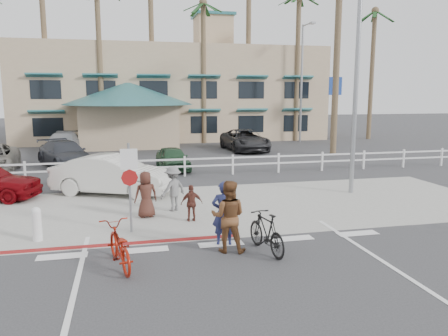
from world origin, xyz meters
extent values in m
plane|color=#333335|center=(0.00, 0.00, 0.00)|extent=(140.00, 140.00, 0.00)
cube|color=#333335|center=(0.00, -2.00, 0.00)|extent=(12.00, 16.00, 0.01)
cube|color=gray|center=(0.00, 4.50, 0.01)|extent=(22.00, 7.00, 0.01)
cube|color=#333335|center=(0.00, 8.50, 0.00)|extent=(40.00, 5.00, 0.01)
cube|color=#333335|center=(0.00, 18.00, 0.00)|extent=(50.00, 16.00, 0.01)
cube|color=maroon|center=(-3.00, 1.20, 0.01)|extent=(7.00, 0.25, 0.02)
imported|color=maroon|center=(-2.62, -0.35, 0.51)|extent=(1.09, 2.03, 1.01)
imported|color=#202550|center=(0.07, 0.59, 0.86)|extent=(0.69, 0.52, 1.72)
imported|color=black|center=(0.99, -0.21, 0.53)|extent=(0.82, 1.82, 1.05)
imported|color=brown|center=(0.07, 0.07, 0.92)|extent=(1.07, 0.95, 1.83)
imported|color=slate|center=(-0.85, 4.30, 0.77)|extent=(1.15, 1.03, 1.54)
imported|color=#5A2B21|center=(-0.43, 2.91, 0.58)|extent=(0.69, 0.29, 1.17)
imported|color=#412119|center=(-1.79, 3.69, 0.76)|extent=(0.82, 0.61, 1.52)
imported|color=silver|center=(-2.91, 7.38, 0.79)|extent=(5.03, 3.50, 1.57)
imported|color=#2C2F36|center=(-5.62, 14.86, 0.71)|extent=(3.82, 5.28, 1.42)
imported|color=#23472C|center=(0.05, 12.58, 0.60)|extent=(1.74, 3.66, 1.21)
imported|color=gray|center=(-6.41, 20.38, 0.72)|extent=(2.36, 5.07, 1.43)
imported|color=#272729|center=(5.93, 19.46, 0.75)|extent=(2.70, 5.50, 1.50)
camera|label=1|loc=(-2.40, -10.23, 3.94)|focal=35.00mm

